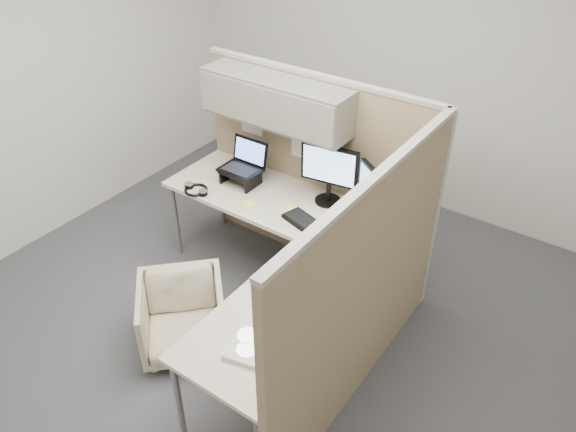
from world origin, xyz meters
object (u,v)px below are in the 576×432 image
Objects in this scene: monitor_left at (329,170)px; keyboard at (311,227)px; desk at (281,245)px; office_chair at (183,314)px.

keyboard is at bearing -85.29° from monitor_left.
keyboard is (0.10, 0.24, 0.05)m from desk.
desk is at bearing -95.98° from keyboard.
monitor_left reaches higher than keyboard.
monitor_left is 0.45m from keyboard.
office_chair is (-0.40, -0.61, -0.39)m from desk.
desk is 4.14× the size of keyboard.
office_chair is 1.46m from monitor_left.
monitor_left is 0.97× the size of keyboard.
office_chair is at bearing -123.06° from desk.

